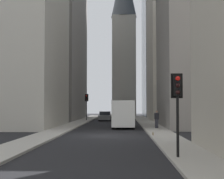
# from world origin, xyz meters

# --- Properties ---
(ground_plane) EXTENTS (135.00, 135.00, 0.00)m
(ground_plane) POSITION_xyz_m (0.00, 0.00, 0.00)
(ground_plane) COLOR black
(sidewalk_right) EXTENTS (90.00, 2.20, 0.14)m
(sidewalk_right) POSITION_xyz_m (0.00, 4.50, 0.07)
(sidewalk_right) COLOR #A8A399
(sidewalk_right) RESTS_ON ground_plane
(sidewalk_left) EXTENTS (90.00, 2.20, 0.14)m
(sidewalk_left) POSITION_xyz_m (0.00, -4.50, 0.07)
(sidewalk_left) COLOR #A8A399
(sidewalk_left) RESTS_ON ground_plane
(building_left_far) EXTENTS (13.90, 10.50, 26.23)m
(building_left_far) POSITION_xyz_m (28.03, -10.59, 13.13)
(building_left_far) COLOR beige
(building_left_far) RESTS_ON ground_plane
(building_left_midfar) EXTENTS (12.08, 10.50, 18.72)m
(building_left_midfar) POSITION_xyz_m (10.25, -10.59, 9.37)
(building_left_midfar) COLOR gray
(building_left_midfar) RESTS_ON ground_plane
(building_right_far) EXTENTS (18.71, 10.00, 30.91)m
(building_right_far) POSITION_xyz_m (28.55, 10.60, 15.46)
(building_right_far) COLOR gray
(building_right_far) RESTS_ON ground_plane
(church_spire) EXTENTS (5.34, 5.34, 33.47)m
(church_spire) POSITION_xyz_m (43.56, -1.54, 17.50)
(church_spire) COLOR #B7B2A5
(church_spire) RESTS_ON ground_plane
(delivery_truck) EXTENTS (6.46, 2.25, 2.84)m
(delivery_truck) POSITION_xyz_m (9.27, -1.40, 1.46)
(delivery_truck) COLOR silver
(delivery_truck) RESTS_ON ground_plane
(hatchback_grey) EXTENTS (4.30, 1.78, 1.42)m
(hatchback_grey) POSITION_xyz_m (25.07, 1.40, 0.66)
(hatchback_grey) COLOR slate
(hatchback_grey) RESTS_ON ground_plane
(traffic_light_foreground) EXTENTS (0.43, 0.52, 3.65)m
(traffic_light_foreground) POSITION_xyz_m (-11.34, -3.79, 2.81)
(traffic_light_foreground) COLOR black
(traffic_light_foreground) RESTS_ON sidewalk_left
(traffic_light_midblock) EXTENTS (0.43, 0.52, 3.91)m
(traffic_light_midblock) POSITION_xyz_m (23.91, 4.11, 3.01)
(traffic_light_midblock) COLOR black
(traffic_light_midblock) RESTS_ON sidewalk_right
(pedestrian) EXTENTS (0.26, 0.44, 1.73)m
(pedestrian) POSITION_xyz_m (7.00, -4.68, 1.08)
(pedestrian) COLOR #33333D
(pedestrian) RESTS_ON sidewalk_left
(discarded_bottle) EXTENTS (0.07, 0.07, 0.27)m
(discarded_bottle) POSITION_xyz_m (-0.98, -3.62, 0.25)
(discarded_bottle) COLOR brown
(discarded_bottle) RESTS_ON sidewalk_left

